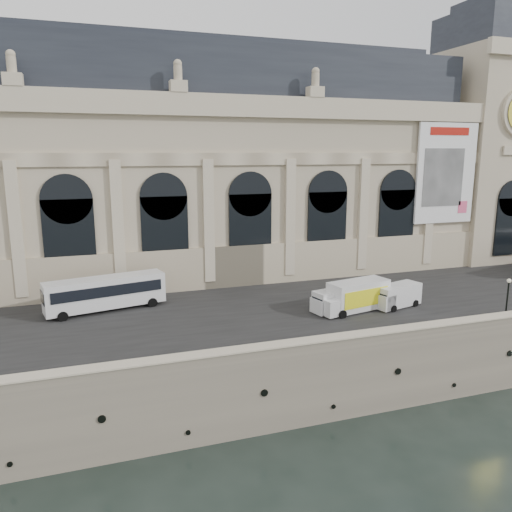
{
  "coord_description": "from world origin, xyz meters",
  "views": [
    {
      "loc": [
        -21.94,
        -33.37,
        21.77
      ],
      "look_at": [
        -3.24,
        22.0,
        9.56
      ],
      "focal_mm": 35.0,
      "sensor_mm": 36.0,
      "label": 1
    }
  ],
  "objects_px": {
    "box_truck": "(355,296)",
    "lamp_right": "(507,299)",
    "van_b": "(334,301)",
    "bus_left": "(105,292)",
    "van_c": "(395,296)"
  },
  "relations": [
    {
      "from": "bus_left",
      "to": "van_b",
      "type": "distance_m",
      "value": 23.02
    },
    {
      "from": "bus_left",
      "to": "van_b",
      "type": "relative_size",
      "value": 2.23
    },
    {
      "from": "van_b",
      "to": "lamp_right",
      "type": "bearing_deg",
      "value": -25.78
    },
    {
      "from": "box_truck",
      "to": "lamp_right",
      "type": "distance_m",
      "value": 14.34
    },
    {
      "from": "bus_left",
      "to": "van_b",
      "type": "xyz_separation_m",
      "value": [
        21.67,
        -7.73,
        -0.78
      ]
    },
    {
      "from": "box_truck",
      "to": "lamp_right",
      "type": "relative_size",
      "value": 2.01
    },
    {
      "from": "box_truck",
      "to": "van_b",
      "type": "bearing_deg",
      "value": 168.38
    },
    {
      "from": "van_b",
      "to": "lamp_right",
      "type": "relative_size",
      "value": 1.36
    },
    {
      "from": "box_truck",
      "to": "lamp_right",
      "type": "height_order",
      "value": "lamp_right"
    },
    {
      "from": "lamp_right",
      "to": "van_b",
      "type": "bearing_deg",
      "value": 154.22
    },
    {
      "from": "bus_left",
      "to": "lamp_right",
      "type": "distance_m",
      "value": 39.34
    },
    {
      "from": "bus_left",
      "to": "van_c",
      "type": "height_order",
      "value": "bus_left"
    },
    {
      "from": "bus_left",
      "to": "van_c",
      "type": "relative_size",
      "value": 2.1
    },
    {
      "from": "van_c",
      "to": "lamp_right",
      "type": "distance_m",
      "value": 10.38
    },
    {
      "from": "van_b",
      "to": "lamp_right",
      "type": "height_order",
      "value": "lamp_right"
    }
  ]
}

